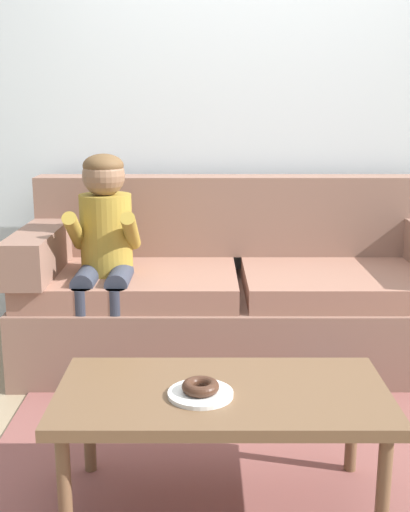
{
  "coord_description": "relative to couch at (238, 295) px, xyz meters",
  "views": [
    {
      "loc": [
        -0.27,
        -2.46,
        1.34
      ],
      "look_at": [
        -0.26,
        0.45,
        0.65
      ],
      "focal_mm": 45.39,
      "sensor_mm": 36.0,
      "label": 1
    }
  ],
  "objects": [
    {
      "name": "ground",
      "position": [
        0.09,
        -0.85,
        -0.34
      ],
      "size": [
        10.0,
        10.0,
        0.0
      ],
      "primitive_type": "plane",
      "color": "#9E896B"
    },
    {
      "name": "couch",
      "position": [
        0.0,
        0.0,
        0.0
      ],
      "size": [
        2.25,
        0.9,
        0.94
      ],
      "color": "#846051",
      "rests_on": "ground"
    },
    {
      "name": "person_child",
      "position": [
        -0.68,
        -0.21,
        0.33
      ],
      "size": [
        0.34,
        0.58,
        1.1
      ],
      "color": "olive",
      "rests_on": "ground"
    },
    {
      "name": "coffee_table",
      "position": [
        -0.12,
        -1.37,
        0.05
      ],
      "size": [
        1.08,
        0.54,
        0.43
      ],
      "color": "brown",
      "rests_on": "ground"
    },
    {
      "name": "area_rug",
      "position": [
        0.09,
        -1.1,
        -0.34
      ],
      "size": [
        2.2,
        1.83,
        0.01
      ],
      "primitive_type": "cube",
      "color": "brown",
      "rests_on": "ground"
    },
    {
      "name": "plate",
      "position": [
        -0.2,
        -1.41,
        0.1
      ],
      "size": [
        0.21,
        0.21,
        0.01
      ],
      "primitive_type": "cylinder",
      "color": "white",
      "rests_on": "coffee_table"
    },
    {
      "name": "toy_controller",
      "position": [
        0.37,
        -0.71,
        -0.32
      ],
      "size": [
        0.23,
        0.09,
        0.05
      ],
      "rotation": [
        0.0,
        0.0,
        0.25
      ],
      "color": "blue",
      "rests_on": "ground"
    },
    {
      "name": "donut",
      "position": [
        -0.2,
        -1.41,
        0.12
      ],
      "size": [
        0.13,
        0.13,
        0.04
      ],
      "primitive_type": "torus",
      "rotation": [
        0.0,
        0.0,
        1.67
      ],
      "color": "#422619",
      "rests_on": "plate"
    },
    {
      "name": "wall_back",
      "position": [
        0.09,
        0.55,
        1.06
      ],
      "size": [
        8.0,
        0.1,
        2.8
      ],
      "primitive_type": "cube",
      "color": "silver",
      "rests_on": "ground"
    }
  ]
}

